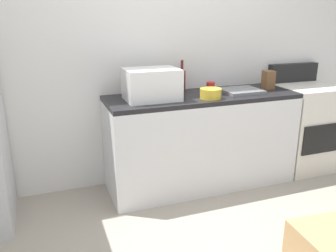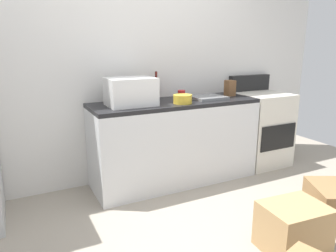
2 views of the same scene
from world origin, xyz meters
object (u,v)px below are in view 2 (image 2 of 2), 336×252
(stove_oven, at_px, (260,128))
(coffee_mug, at_px, (182,95))
(cardboard_box_large, at_px, (293,228))
(microwave, at_px, (131,92))
(cardboard_box_small, at_px, (336,204))
(wine_bottle, at_px, (156,89))
(mixing_bowl, at_px, (183,99))
(knife_block, at_px, (230,88))

(stove_oven, xyz_separation_m, coffee_mug, (-1.11, 0.06, 0.48))
(stove_oven, relative_size, cardboard_box_large, 2.44)
(microwave, height_order, cardboard_box_small, microwave)
(wine_bottle, bearing_deg, cardboard_box_large, -79.47)
(cardboard_box_large, bearing_deg, microwave, 115.19)
(mixing_bowl, bearing_deg, wine_bottle, 109.06)
(knife_block, xyz_separation_m, cardboard_box_large, (-0.54, -1.53, -0.81))
(stove_oven, relative_size, coffee_mug, 11.00)
(cardboard_box_large, bearing_deg, cardboard_box_small, 10.78)
(mixing_bowl, relative_size, cardboard_box_small, 0.42)
(microwave, bearing_deg, cardboard_box_large, -64.81)
(stove_oven, height_order, mixing_bowl, stove_oven)
(wine_bottle, height_order, cardboard_box_large, wine_bottle)
(microwave, height_order, coffee_mug, microwave)
(mixing_bowl, bearing_deg, stove_oven, 7.60)
(wine_bottle, xyz_separation_m, knife_block, (0.86, -0.18, -0.02))
(coffee_mug, xyz_separation_m, cardboard_box_small, (0.73, -1.44, -0.79))
(microwave, height_order, cardboard_box_large, microwave)
(cardboard_box_large, bearing_deg, knife_block, 70.44)
(microwave, bearing_deg, mixing_bowl, -15.07)
(cardboard_box_small, bearing_deg, mixing_bowl, 124.68)
(stove_oven, bearing_deg, coffee_mug, 176.84)
(microwave, bearing_deg, coffee_mug, 8.15)
(wine_bottle, bearing_deg, coffee_mug, -30.72)
(stove_oven, height_order, coffee_mug, stove_oven)
(microwave, xyz_separation_m, knife_block, (1.24, 0.05, -0.05))
(coffee_mug, relative_size, knife_block, 0.56)
(microwave, distance_m, knife_block, 1.24)
(coffee_mug, xyz_separation_m, mixing_bowl, (-0.11, -0.22, -0.00))
(microwave, xyz_separation_m, cardboard_box_small, (1.34, -1.35, -0.88))
(microwave, distance_m, wine_bottle, 0.44)
(coffee_mug, bearing_deg, mixing_bowl, -116.51)
(stove_oven, height_order, cardboard_box_small, stove_oven)
(knife_block, xyz_separation_m, mixing_bowl, (-0.73, -0.19, -0.04))
(microwave, relative_size, wine_bottle, 1.53)
(mixing_bowl, bearing_deg, cardboard_box_small, -55.32)
(stove_oven, bearing_deg, mixing_bowl, -172.40)
(coffee_mug, relative_size, cardboard_box_small, 0.22)
(coffee_mug, distance_m, mixing_bowl, 0.25)
(microwave, relative_size, mixing_bowl, 2.42)
(cardboard_box_large, bearing_deg, stove_oven, 55.63)
(microwave, bearing_deg, stove_oven, 0.90)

